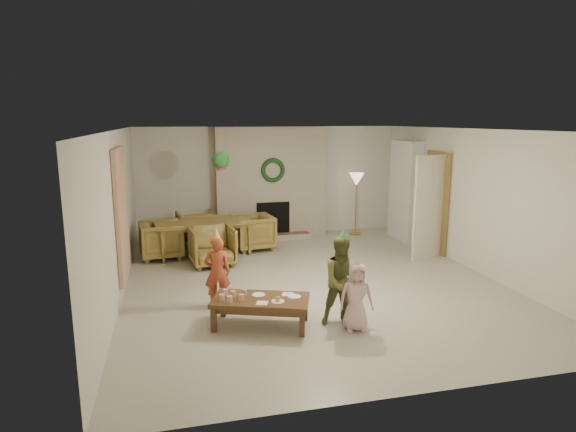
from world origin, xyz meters
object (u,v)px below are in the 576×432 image
object	(u,v)px
dining_chair_near	(212,246)
child_red	(217,272)
dining_chair_left	(162,240)
dining_table	(204,238)
child_plaid	(343,281)
dining_chair_right	(253,232)
coffee_table_top	(261,300)
dining_chair_far	(196,228)
child_pink	(356,297)

from	to	relation	value
dining_chair_near	child_red	world-z (taller)	child_red
dining_chair_left	child_red	bearing A→B (deg)	-170.74
dining_table	child_plaid	size ratio (longest dim) A/B	1.58
dining_chair_right	dining_table	bearing A→B (deg)	-90.00
dining_table	dining_chair_left	size ratio (longest dim) A/B	2.34
dining_chair_right	coffee_table_top	xyz separation A→B (m)	(-0.53, -3.79, -0.01)
dining_table	child_plaid	xyz separation A→B (m)	(1.55, -3.83, 0.26)
dining_chair_left	coffee_table_top	bearing A→B (deg)	-167.17
dining_chair_far	child_plaid	xyz separation A→B (m)	(1.66, -4.64, 0.23)
dining_chair_right	child_pink	bearing A→B (deg)	1.34
dining_chair_near	child_red	xyz separation A→B (m)	(-0.10, -2.05, 0.16)
coffee_table_top	dining_chair_left	bearing A→B (deg)	129.91
dining_chair_right	child_red	bearing A→B (deg)	-25.94
dining_chair_far	coffee_table_top	bearing A→B (deg)	90.26
dining_chair_right	child_plaid	xyz separation A→B (m)	(0.54, -3.96, 0.23)
dining_table	dining_chair_left	bearing A→B (deg)	-180.00
dining_table	child_plaid	distance (m)	4.14
dining_table	child_pink	size ratio (longest dim) A/B	2.10
dining_chair_near	child_pink	distance (m)	3.59
dining_chair_left	child_red	xyz separation A→B (m)	(0.82, -2.76, 0.16)
dining_table	dining_chair_left	xyz separation A→B (m)	(-0.81, -0.10, 0.03)
dining_chair_far	child_pink	xyz separation A→B (m)	(1.75, -4.87, 0.08)
dining_chair_near	dining_chair_left	distance (m)	1.16
dining_chair_near	child_plaid	xyz separation A→B (m)	(1.45, -3.01, 0.23)
dining_chair_far	coffee_table_top	xyz separation A→B (m)	(0.59, -4.47, -0.01)
child_plaid	child_pink	bearing A→B (deg)	-64.03
child_plaid	dining_chair_far	bearing A→B (deg)	113.02
child_red	child_plaid	world-z (taller)	child_plaid
dining_chair_far	child_plaid	distance (m)	4.93
dining_chair_left	child_pink	bearing A→B (deg)	-155.33
coffee_table_top	child_red	distance (m)	0.94
dining_chair_right	coffee_table_top	distance (m)	3.83
child_red	child_pink	bearing A→B (deg)	147.68
child_red	coffee_table_top	bearing A→B (deg)	124.84
dining_chair_near	child_red	distance (m)	2.06
coffee_table_top	dining_table	bearing A→B (deg)	117.40
dining_chair_left	dining_chair_right	xyz separation A→B (m)	(1.83, 0.23, 0.00)
dining_chair_far	dining_chair_left	bearing A→B (deg)	45.00
dining_table	dining_chair_far	world-z (taller)	dining_chair_far
dining_chair_near	dining_chair_far	world-z (taller)	same
child_red	child_pink	distance (m)	2.03
dining_table	child_red	size ratio (longest dim) A/B	1.80
coffee_table_top	dining_chair_far	bearing A→B (deg)	117.34
child_red	child_plaid	distance (m)	1.83
child_pink	coffee_table_top	bearing A→B (deg)	169.16
dining_table	dining_chair_right	distance (m)	1.03
dining_chair_far	coffee_table_top	size ratio (longest dim) A/B	0.64
coffee_table_top	child_plaid	size ratio (longest dim) A/B	1.05
coffee_table_top	child_plaid	bearing A→B (deg)	10.90
dining_table	dining_chair_near	world-z (taller)	dining_chair_near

